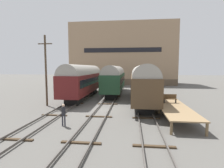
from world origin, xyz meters
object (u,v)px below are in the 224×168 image
at_px(train_car_brown, 142,81).
at_px(utility_pole, 46,70).
at_px(train_car_green, 115,78).
at_px(bench, 170,98).
at_px(person_worker, 63,113).
at_px(train_car_maroon, 84,79).

relative_size(train_car_brown, utility_pole, 1.85).
xyz_separation_m(train_car_green, train_car_brown, (4.54, -7.71, 0.02)).
relative_size(train_car_green, utility_pole, 1.74).
distance_m(bench, person_worker, 11.12).
bearing_deg(train_car_maroon, bench, -34.79).
height_order(person_worker, utility_pole, utility_pole).
bearing_deg(train_car_green, utility_pole, -124.17).
bearing_deg(train_car_maroon, person_worker, -81.01).
distance_m(train_car_maroon, bench, 14.40).
distance_m(train_car_green, bench, 14.67).
height_order(train_car_brown, train_car_maroon, train_car_maroon).
xyz_separation_m(train_car_brown, bench, (2.68, -4.98, -1.40)).
bearing_deg(person_worker, train_car_brown, 56.88).
bearing_deg(train_car_brown, train_car_green, 120.50).
height_order(train_car_brown, utility_pole, utility_pole).
distance_m(train_car_maroon, utility_pole, 7.32).
bearing_deg(person_worker, train_car_maroon, 98.99).
relative_size(train_car_green, person_worker, 8.23).
distance_m(train_car_green, train_car_brown, 8.95).
xyz_separation_m(train_car_maroon, person_worker, (2.18, -13.78, -1.84)).
height_order(train_car_green, person_worker, train_car_green).
xyz_separation_m(bench, utility_pole, (-14.71, 1.66, 3.01)).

